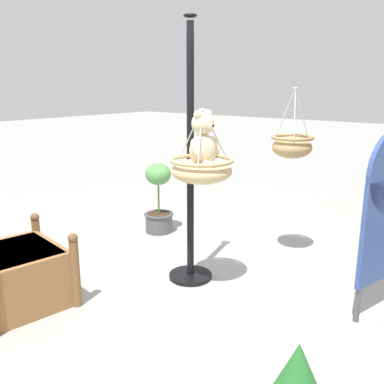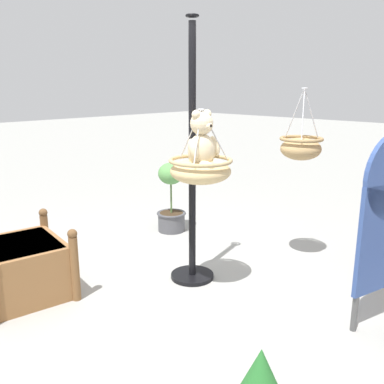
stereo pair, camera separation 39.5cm
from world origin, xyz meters
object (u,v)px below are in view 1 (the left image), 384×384
object	(u,v)px
hanging_basket_with_teddy	(202,169)
potted_plant_small_succulent	(159,200)
teddy_bear	(204,144)
wooden_planter_box	(18,274)
display_pole_central	(190,203)
hanging_basket_left_high	(292,146)

from	to	relation	value
hanging_basket_with_teddy	potted_plant_small_succulent	xyz separation A→B (m)	(-0.99, -1.46, -0.76)
teddy_bear	wooden_planter_box	bearing A→B (deg)	-43.86
wooden_planter_box	display_pole_central	bearing A→B (deg)	146.76
wooden_planter_box	potted_plant_small_succulent	xyz separation A→B (m)	(-2.21, -0.31, 0.16)
hanging_basket_left_high	hanging_basket_with_teddy	bearing A→B (deg)	-13.08
hanging_basket_left_high	potted_plant_small_succulent	distance (m)	1.96
display_pole_central	hanging_basket_left_high	size ratio (longest dim) A/B	3.41
display_pole_central	hanging_basket_with_teddy	xyz separation A→B (m)	(0.15, 0.25, 0.39)
display_pole_central	hanging_basket_with_teddy	distance (m)	0.49
display_pole_central	wooden_planter_box	distance (m)	1.72
display_pole_central	teddy_bear	world-z (taller)	display_pole_central
hanging_basket_left_high	potted_plant_small_succulent	xyz separation A→B (m)	(0.25, -1.75, -0.86)
wooden_planter_box	potted_plant_small_succulent	size ratio (longest dim) A/B	1.05
teddy_bear	hanging_basket_with_teddy	bearing A→B (deg)	-90.00
wooden_planter_box	teddy_bear	bearing A→B (deg)	136.14
hanging_basket_with_teddy	wooden_planter_box	world-z (taller)	hanging_basket_with_teddy
teddy_bear	hanging_basket_left_high	world-z (taller)	hanging_basket_left_high
hanging_basket_with_teddy	teddy_bear	distance (m)	0.23
hanging_basket_left_high	wooden_planter_box	world-z (taller)	hanging_basket_left_high
display_pole_central	hanging_basket_left_high	distance (m)	1.31
hanging_basket_left_high	wooden_planter_box	bearing A→B (deg)	-30.28
display_pole_central	hanging_basket_with_teddy	bearing A→B (deg)	59.04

